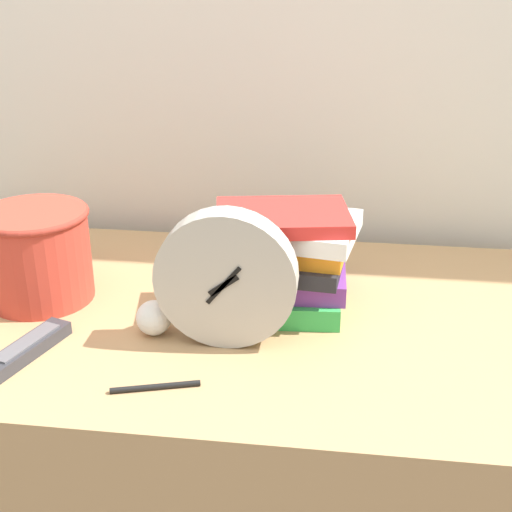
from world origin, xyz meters
TOP-DOWN VIEW (x-y plane):
  - wall_back at (0.00, 0.72)m, footprint 6.00×0.04m
  - desk at (0.00, 0.32)m, footprint 1.21×0.65m
  - desk_clock at (0.03, 0.23)m, footprint 0.21×0.05m
  - book_stack at (0.10, 0.36)m, footprint 0.26×0.21m
  - basket at (-0.31, 0.34)m, footprint 0.18×0.18m
  - tv_remote at (-0.25, 0.16)m, footprint 0.08×0.16m
  - crumpled_paper_ball at (-0.09, 0.24)m, footprint 0.05×0.05m
  - pen at (-0.05, 0.10)m, footprint 0.12×0.04m

SIDE VIEW (x-z plane):
  - desk at x=0.00m, z-range 0.00..0.76m
  - pen at x=-0.05m, z-range 0.76..0.77m
  - tv_remote at x=-0.25m, z-range 0.76..0.78m
  - crumpled_paper_ball at x=-0.09m, z-range 0.76..0.82m
  - basket at x=-0.31m, z-range 0.77..0.92m
  - book_stack at x=0.10m, z-range 0.76..0.94m
  - desk_clock at x=0.03m, z-range 0.76..0.97m
  - wall_back at x=0.00m, z-range 0.00..2.40m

